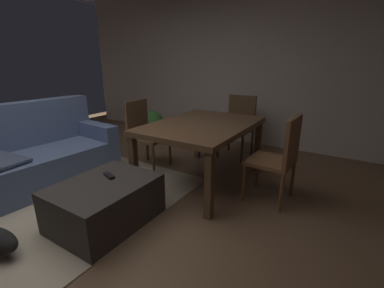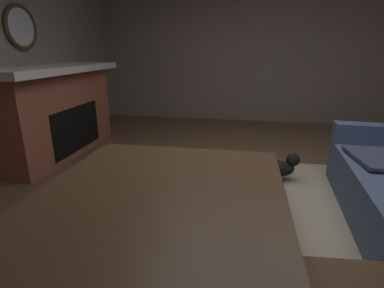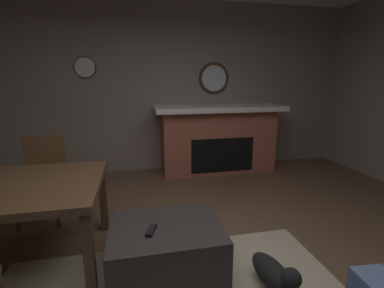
% 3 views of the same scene
% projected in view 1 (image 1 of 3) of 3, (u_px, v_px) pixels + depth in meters
% --- Properties ---
extents(floor, '(8.11, 8.11, 0.00)m').
position_uv_depth(floor, '(65.00, 223.00, 2.46)').
color(floor, brown).
extents(wall_right_window_side, '(0.12, 6.51, 2.81)m').
position_uv_depth(wall_right_window_side, '(225.00, 62.00, 4.76)').
color(wall_right_window_side, '#B2A59B').
rests_on(wall_right_window_side, ground).
extents(area_rug, '(2.60, 2.00, 0.01)m').
position_uv_depth(area_rug, '(65.00, 203.00, 2.80)').
color(area_rug, tan).
rests_on(area_rug, ground).
extents(couch, '(2.03, 0.99, 0.97)m').
position_uv_depth(couch, '(24.00, 160.00, 3.07)').
color(couch, '#4C5B7F').
rests_on(couch, ground).
extents(ottoman_coffee_table, '(0.89, 0.69, 0.41)m').
position_uv_depth(ottoman_coffee_table, '(105.00, 203.00, 2.41)').
color(ottoman_coffee_table, '#2D2826').
rests_on(ottoman_coffee_table, ground).
extents(tv_remote, '(0.10, 0.17, 0.02)m').
position_uv_depth(tv_remote, '(109.00, 175.00, 2.47)').
color(tv_remote, black).
rests_on(tv_remote, ottoman_coffee_table).
extents(dining_table, '(1.49, 1.06, 0.74)m').
position_uv_depth(dining_table, '(202.00, 129.00, 3.12)').
color(dining_table, '#513823').
rests_on(dining_table, ground).
extents(dining_chair_north, '(0.47, 0.47, 0.93)m').
position_uv_depth(dining_chair_north, '(144.00, 130.00, 3.62)').
color(dining_chair_north, '#513823').
rests_on(dining_chair_north, ground).
extents(dining_chair_south, '(0.46, 0.46, 0.93)m').
position_uv_depth(dining_chair_south, '(280.00, 155.00, 2.70)').
color(dining_chair_south, brown).
rests_on(dining_chair_south, ground).
extents(dining_chair_east, '(0.45, 0.45, 0.93)m').
position_uv_depth(dining_chair_east, '(239.00, 122.00, 4.08)').
color(dining_chair_east, '#513823').
rests_on(dining_chair_east, ground).
extents(potted_plant, '(0.42, 0.42, 0.54)m').
position_uv_depth(potted_plant, '(152.00, 124.00, 4.97)').
color(potted_plant, '#474C51').
rests_on(potted_plant, ground).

